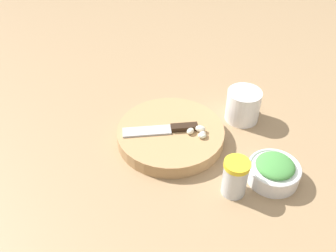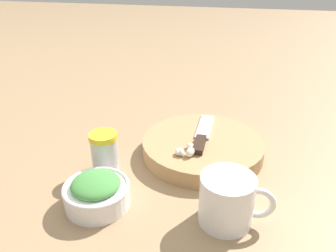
{
  "view_description": "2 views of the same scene",
  "coord_description": "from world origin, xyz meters",
  "px_view_note": "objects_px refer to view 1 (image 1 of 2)",
  "views": [
    {
      "loc": [
        0.07,
        0.61,
        0.66
      ],
      "look_at": [
        -0.01,
        -0.06,
        0.09
      ],
      "focal_mm": 40.0,
      "sensor_mm": 36.0,
      "label": 1
    },
    {
      "loc": [
        -0.67,
        -0.18,
        0.4
      ],
      "look_at": [
        0.01,
        -0.02,
        0.04
      ],
      "focal_mm": 35.0,
      "sensor_mm": 36.0,
      "label": 2
    }
  ],
  "objects_px": {
    "cutting_board": "(171,135)",
    "herb_bowl": "(274,171)",
    "garlic_cloves": "(199,132)",
    "spice_jar": "(235,177)",
    "chef_knife": "(165,129)",
    "coffee_mug": "(243,105)"
  },
  "relations": [
    {
      "from": "herb_bowl",
      "to": "cutting_board",
      "type": "bearing_deg",
      "value": -36.65
    },
    {
      "from": "cutting_board",
      "to": "coffee_mug",
      "type": "distance_m",
      "value": 0.22
    },
    {
      "from": "cutting_board",
      "to": "garlic_cloves",
      "type": "relative_size",
      "value": 5.08
    },
    {
      "from": "cutting_board",
      "to": "herb_bowl",
      "type": "bearing_deg",
      "value": 143.35
    },
    {
      "from": "garlic_cloves",
      "to": "cutting_board",
      "type": "bearing_deg",
      "value": -21.67
    },
    {
      "from": "chef_knife",
      "to": "spice_jar",
      "type": "distance_m",
      "value": 0.23
    },
    {
      "from": "chef_knife",
      "to": "coffee_mug",
      "type": "relative_size",
      "value": 1.51
    },
    {
      "from": "cutting_board",
      "to": "spice_jar",
      "type": "bearing_deg",
      "value": 122.46
    },
    {
      "from": "herb_bowl",
      "to": "spice_jar",
      "type": "relative_size",
      "value": 1.31
    },
    {
      "from": "cutting_board",
      "to": "herb_bowl",
      "type": "relative_size",
      "value": 2.29
    },
    {
      "from": "spice_jar",
      "to": "coffee_mug",
      "type": "bearing_deg",
      "value": -108.83
    },
    {
      "from": "cutting_board",
      "to": "herb_bowl",
      "type": "distance_m",
      "value": 0.27
    },
    {
      "from": "chef_knife",
      "to": "herb_bowl",
      "type": "xyz_separation_m",
      "value": [
        -0.23,
        0.16,
        -0.01
      ]
    },
    {
      "from": "chef_knife",
      "to": "garlic_cloves",
      "type": "bearing_deg",
      "value": -106.01
    },
    {
      "from": "herb_bowl",
      "to": "spice_jar",
      "type": "xyz_separation_m",
      "value": [
        0.1,
        0.02,
        0.02
      ]
    },
    {
      "from": "cutting_board",
      "to": "chef_knife",
      "type": "relative_size",
      "value": 1.44
    },
    {
      "from": "chef_knife",
      "to": "spice_jar",
      "type": "relative_size",
      "value": 2.07
    },
    {
      "from": "garlic_cloves",
      "to": "spice_jar",
      "type": "xyz_separation_m",
      "value": [
        -0.05,
        0.16,
        0.0
      ]
    },
    {
      "from": "herb_bowl",
      "to": "spice_jar",
      "type": "height_order",
      "value": "spice_jar"
    },
    {
      "from": "herb_bowl",
      "to": "chef_knife",
      "type": "bearing_deg",
      "value": -34.39
    },
    {
      "from": "garlic_cloves",
      "to": "coffee_mug",
      "type": "height_order",
      "value": "coffee_mug"
    },
    {
      "from": "herb_bowl",
      "to": "spice_jar",
      "type": "bearing_deg",
      "value": 13.93
    }
  ]
}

